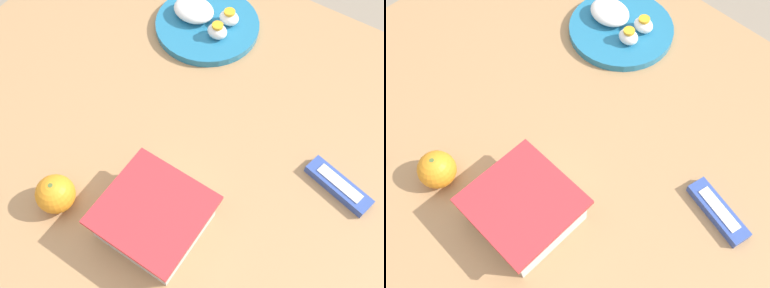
# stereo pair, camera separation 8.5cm
# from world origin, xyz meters

# --- Properties ---
(ground_plane) EXTENTS (10.00, 10.00, 0.00)m
(ground_plane) POSITION_xyz_m (0.00, 0.00, 0.00)
(ground_plane) COLOR gray
(table) EXTENTS (1.15, 0.96, 0.73)m
(table) POSITION_xyz_m (0.00, 0.00, 0.63)
(table) COLOR #AD7F51
(table) RESTS_ON ground_plane
(food_container) EXTENTS (0.17, 0.17, 0.07)m
(food_container) POSITION_xyz_m (-0.06, 0.20, 0.77)
(food_container) COLOR white
(food_container) RESTS_ON table
(orange_fruit) EXTENTS (0.07, 0.07, 0.07)m
(orange_fruit) POSITION_xyz_m (0.11, 0.26, 0.77)
(orange_fruit) COLOR orange
(orange_fruit) RESTS_ON table
(rice_plate) EXTENTS (0.24, 0.24, 0.05)m
(rice_plate) POSITION_xyz_m (0.13, -0.26, 0.75)
(rice_plate) COLOR teal
(rice_plate) RESTS_ON table
(candy_bar) EXTENTS (0.14, 0.07, 0.02)m
(candy_bar) POSITION_xyz_m (-0.30, -0.05, 0.74)
(candy_bar) COLOR #334C9E
(candy_bar) RESTS_ON table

